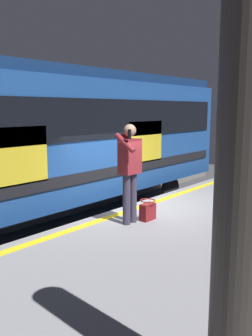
{
  "coord_description": "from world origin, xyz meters",
  "views": [
    {
      "loc": [
        5.96,
        4.86,
        3.05
      ],
      "look_at": [
        0.51,
        0.3,
        1.89
      ],
      "focal_mm": 38.78,
      "sensor_mm": 36.0,
      "label": 1
    }
  ],
  "objects_px": {
    "train_carriage": "(51,134)",
    "station_column": "(248,163)",
    "passenger": "(130,165)",
    "handbag": "(148,211)"
  },
  "relations": [
    {
      "from": "train_carriage",
      "to": "handbag",
      "type": "height_order",
      "value": "train_carriage"
    },
    {
      "from": "passenger",
      "to": "handbag",
      "type": "height_order",
      "value": "passenger"
    },
    {
      "from": "passenger",
      "to": "station_column",
      "type": "distance_m",
      "value": 4.32
    },
    {
      "from": "handbag",
      "to": "station_column",
      "type": "relative_size",
      "value": 0.11
    },
    {
      "from": "handbag",
      "to": "station_column",
      "type": "xyz_separation_m",
      "value": [
        3.15,
        3.08,
        1.56
      ]
    },
    {
      "from": "handbag",
      "to": "passenger",
      "type": "bearing_deg",
      "value": -22.69
    },
    {
      "from": "train_carriage",
      "to": "station_column",
      "type": "height_order",
      "value": "station_column"
    },
    {
      "from": "station_column",
      "to": "passenger",
      "type": "bearing_deg",
      "value": -130.92
    },
    {
      "from": "passenger",
      "to": "station_column",
      "type": "height_order",
      "value": "station_column"
    },
    {
      "from": "train_carriage",
      "to": "station_column",
      "type": "relative_size",
      "value": 3.22
    }
  ]
}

